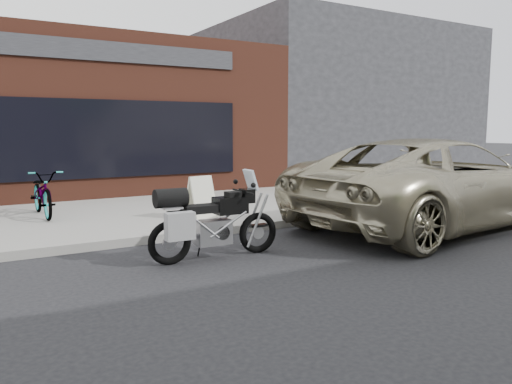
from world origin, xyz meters
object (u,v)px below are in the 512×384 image
object	(u,v)px
minivan	(435,183)
sandwich_sign	(201,197)
motorcycle	(208,222)
bicycle_front	(43,193)

from	to	relation	value
minivan	sandwich_sign	world-z (taller)	minivan
motorcycle	bicycle_front	size ratio (longest dim) A/B	1.14
minivan	sandwich_sign	size ratio (longest dim) A/B	7.43
minivan	sandwich_sign	xyz separation A→B (m)	(-3.96, 2.53, -0.31)
motorcycle	sandwich_sign	distance (m)	2.75
motorcycle	sandwich_sign	xyz separation A→B (m)	(1.03, 2.55, 0.00)
motorcycle	minivan	world-z (taller)	minivan
minivan	bicycle_front	distance (m)	7.99
motorcycle	minivan	bearing A→B (deg)	1.67
bicycle_front	sandwich_sign	bearing A→B (deg)	-35.59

